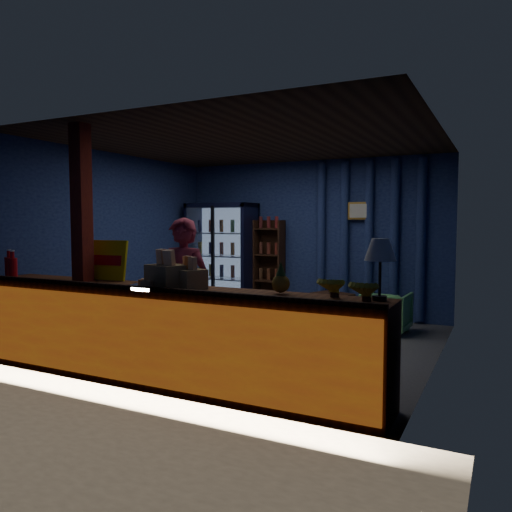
{
  "coord_description": "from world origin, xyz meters",
  "views": [
    {
      "loc": [
        2.93,
        -5.79,
        1.59
      ],
      "look_at": [
        0.15,
        -0.2,
        1.15
      ],
      "focal_mm": 35.0,
      "sensor_mm": 36.0,
      "label": 1
    }
  ],
  "objects_px": {
    "green_chair": "(386,312)",
    "pastry_tray": "(156,285)",
    "shopkeeper": "(183,293)",
    "table_lamp": "(380,252)"
  },
  "relations": [
    {
      "from": "green_chair",
      "to": "pastry_tray",
      "type": "height_order",
      "value": "pastry_tray"
    },
    {
      "from": "shopkeeper",
      "to": "pastry_tray",
      "type": "xyz_separation_m",
      "value": [
        0.12,
        -0.63,
        0.17
      ]
    },
    {
      "from": "green_chair",
      "to": "pastry_tray",
      "type": "bearing_deg",
      "value": 68.38
    },
    {
      "from": "shopkeeper",
      "to": "green_chair",
      "type": "xyz_separation_m",
      "value": [
        1.63,
        2.67,
        -0.52
      ]
    },
    {
      "from": "shopkeeper",
      "to": "pastry_tray",
      "type": "relative_size",
      "value": 3.17
    },
    {
      "from": "shopkeeper",
      "to": "table_lamp",
      "type": "bearing_deg",
      "value": -14.01
    },
    {
      "from": "table_lamp",
      "to": "shopkeeper",
      "type": "bearing_deg",
      "value": 168.66
    },
    {
      "from": "shopkeeper",
      "to": "table_lamp",
      "type": "xyz_separation_m",
      "value": [
        2.22,
        -0.44,
        0.53
      ]
    },
    {
      "from": "pastry_tray",
      "to": "table_lamp",
      "type": "xyz_separation_m",
      "value": [
        2.09,
        0.19,
        0.36
      ]
    },
    {
      "from": "table_lamp",
      "to": "pastry_tray",
      "type": "bearing_deg",
      "value": -174.81
    }
  ]
}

